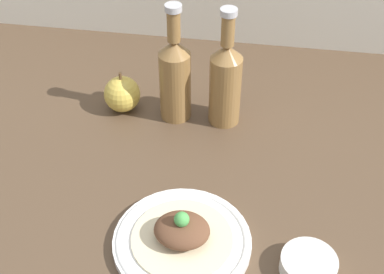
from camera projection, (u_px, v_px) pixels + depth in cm
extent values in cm
cube|color=brown|center=(189.00, 194.00, 99.09)|extent=(180.00, 110.00, 4.00)
cylinder|color=white|center=(182.00, 242.00, 87.20)|extent=(22.66, 22.66, 1.52)
torus|color=white|center=(182.00, 240.00, 86.85)|extent=(21.91, 21.91, 1.07)
cylinder|color=beige|center=(182.00, 238.00, 86.57)|extent=(16.62, 16.62, 0.40)
ellipsoid|color=brown|center=(182.00, 230.00, 85.20)|extent=(9.07, 7.71, 3.78)
sphere|color=#4CA34C|center=(182.00, 219.00, 83.49)|extent=(2.46, 2.46, 2.46)
cylinder|color=olive|center=(175.00, 86.00, 108.80)|extent=(6.48, 6.48, 15.11)
cone|color=olive|center=(174.00, 47.00, 102.90)|extent=(6.48, 6.48, 2.92)
cylinder|color=olive|center=(174.00, 26.00, 99.89)|extent=(2.59, 2.59, 6.29)
cylinder|color=#B7B7BC|center=(173.00, 8.00, 97.44)|extent=(3.24, 3.24, 1.20)
cylinder|color=olive|center=(225.00, 90.00, 107.59)|extent=(6.48, 6.48, 15.11)
cone|color=olive|center=(227.00, 52.00, 101.70)|extent=(6.48, 6.48, 2.92)
cylinder|color=olive|center=(228.00, 30.00, 98.69)|extent=(2.59, 2.59, 6.29)
cylinder|color=#B7B7BC|center=(229.00, 12.00, 96.24)|extent=(3.24, 3.24, 1.20)
sphere|color=gold|center=(122.00, 94.00, 112.83)|extent=(7.72, 7.72, 7.72)
cylinder|color=brown|center=(120.00, 77.00, 109.90)|extent=(0.62, 0.62, 1.74)
cylinder|color=silver|center=(308.00, 265.00, 83.02)|extent=(8.89, 8.89, 2.84)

